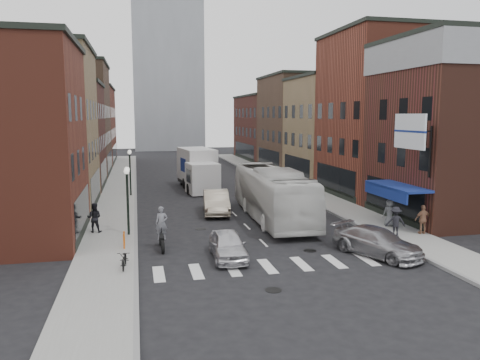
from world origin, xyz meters
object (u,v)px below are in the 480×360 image
object	(u,v)px
ped_right_c	(389,213)
streetlamp_far	(130,164)
box_truck	(198,170)
ped_right_a	(396,222)
billboard_sign	(411,133)
transit_bus	(272,194)
motorcycle_rider	(162,230)
ped_right_b	(423,219)
sedan_left_near	(228,245)
bike_rack	(124,240)
parked_bicycle	(125,259)
curb_car	(377,242)
streetlamp_near	(127,188)
ped_left_solo	(94,218)
sedan_left_far	(216,202)

from	to	relation	value
ped_right_c	streetlamp_far	bearing A→B (deg)	-38.50
box_truck	ped_right_a	bearing A→B (deg)	-74.18
billboard_sign	transit_bus	world-z (taller)	billboard_sign
motorcycle_rider	ped_right_b	xyz separation A→B (m)	(15.23, -0.52, -0.08)
motorcycle_rider	sedan_left_near	size ratio (longest dim) A/B	0.57
bike_rack	ped_right_c	bearing A→B (deg)	4.64
parked_bicycle	motorcycle_rider	bearing A→B (deg)	62.83
sedan_left_near	curb_car	distance (m)	7.63
streetlamp_far	streetlamp_near	bearing A→B (deg)	-90.00
sedan_left_near	streetlamp_near	bearing A→B (deg)	134.96
sedan_left_near	parked_bicycle	world-z (taller)	sedan_left_near
ped_right_a	ped_right_b	size ratio (longest dim) A/B	1.00
transit_bus	parked_bicycle	xyz separation A→B (m)	(-9.72, -8.99, -1.21)
streetlamp_near	motorcycle_rider	bearing A→B (deg)	-60.14
ped_left_solo	ped_right_b	distance (m)	19.56
transit_bus	curb_car	xyz separation A→B (m)	(2.82, -9.33, -1.07)
box_truck	ped_left_solo	world-z (taller)	box_truck
sedan_left_near	motorcycle_rider	bearing A→B (deg)	146.55
motorcycle_rider	curb_car	distance (m)	11.21
streetlamp_far	curb_car	distance (m)	24.12
ped_right_b	motorcycle_rider	bearing A→B (deg)	2.02
streetlamp_far	transit_bus	xyz separation A→B (m)	(9.62, -11.22, -1.13)
streetlamp_near	sedan_left_far	xyz separation A→B (m)	(6.15, 5.46, -2.07)
motorcycle_rider	ped_right_b	size ratio (longest dim) A/B	1.35
box_truck	ped_left_solo	size ratio (longest dim) A/B	5.19
bike_rack	motorcycle_rider	size ratio (longest dim) A/B	0.34
transit_bus	ped_right_b	world-z (taller)	transit_bus
parked_bicycle	streetlamp_near	bearing A→B (deg)	92.88
sedan_left_near	ped_right_b	distance (m)	12.23
streetlamp_near	curb_car	size ratio (longest dim) A/B	0.84
motorcycle_rider	ped_right_c	distance (m)	14.44
sedan_left_near	ped_right_c	size ratio (longest dim) A/B	2.40
ped_right_b	parked_bicycle	bearing A→B (deg)	12.62
motorcycle_rider	curb_car	bearing A→B (deg)	-13.95
motorcycle_rider	ped_left_solo	size ratio (longest dim) A/B	1.32
billboard_sign	ped_right_b	distance (m)	5.22
curb_car	ped_right_c	xyz separation A→B (m)	(3.68, 5.17, 0.29)
bike_rack	sedan_left_near	bearing A→B (deg)	-27.50
ped_left_solo	transit_bus	bearing A→B (deg)	-162.15
streetlamp_near	curb_car	bearing A→B (deg)	-27.77
box_truck	ped_right_c	world-z (taller)	box_truck
curb_car	ped_right_b	world-z (taller)	ped_right_b
box_truck	ped_right_c	xyz separation A→B (m)	(9.74, -18.30, -0.92)
curb_car	parked_bicycle	size ratio (longest dim) A/B	3.09
curb_car	parked_bicycle	xyz separation A→B (m)	(-12.53, 0.34, -0.14)
streetlamp_near	box_truck	bearing A→B (deg)	69.38
transit_bus	ped_right_c	bearing A→B (deg)	-30.48
bike_rack	ped_right_c	distance (m)	16.37
sedan_left_far	transit_bus	bearing A→B (deg)	-31.07
ped_right_b	streetlamp_far	bearing A→B (deg)	-42.02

